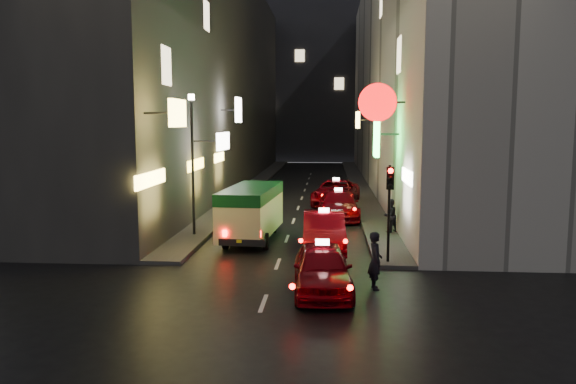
% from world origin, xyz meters
% --- Properties ---
extents(ground, '(120.00, 120.00, 0.00)m').
position_xyz_m(ground, '(0.00, 0.00, 0.00)').
color(ground, black).
rests_on(ground, ground).
extents(building_left, '(7.69, 52.22, 18.00)m').
position_xyz_m(building_left, '(-8.00, 33.99, 9.00)').
color(building_left, '#3C3A37').
rests_on(building_left, ground).
extents(building_right, '(7.95, 52.00, 18.00)m').
position_xyz_m(building_right, '(8.00, 33.99, 9.00)').
color(building_right, beige).
rests_on(building_right, ground).
extents(building_far, '(30.00, 10.00, 22.00)m').
position_xyz_m(building_far, '(0.00, 66.00, 11.00)').
color(building_far, '#2F2F34').
rests_on(building_far, ground).
extents(sidewalk_left, '(1.50, 52.00, 0.15)m').
position_xyz_m(sidewalk_left, '(-4.25, 34.00, 0.07)').
color(sidewalk_left, '#413E3C').
rests_on(sidewalk_left, ground).
extents(sidewalk_right, '(1.50, 52.00, 0.15)m').
position_xyz_m(sidewalk_right, '(4.25, 34.00, 0.07)').
color(sidewalk_right, '#413E3C').
rests_on(sidewalk_right, ground).
extents(minibus, '(2.33, 5.61, 2.36)m').
position_xyz_m(minibus, '(-1.53, 12.57, 1.49)').
color(minibus, beige).
rests_on(minibus, ground).
extents(taxi_near, '(2.50, 5.48, 1.88)m').
position_xyz_m(taxi_near, '(1.67, 5.23, 0.85)').
color(taxi_near, '#76020B').
rests_on(taxi_near, ground).
extents(taxi_second, '(2.52, 5.75, 1.98)m').
position_xyz_m(taxi_second, '(1.65, 10.89, 0.90)').
color(taxi_second, '#76020B').
rests_on(taxi_second, ground).
extents(taxi_third, '(2.46, 5.51, 1.89)m').
position_xyz_m(taxi_third, '(2.36, 18.60, 0.86)').
color(taxi_third, '#76020B').
rests_on(taxi_third, ground).
extents(taxi_far, '(3.09, 5.98, 1.99)m').
position_xyz_m(taxi_far, '(2.29, 23.40, 0.91)').
color(taxi_far, '#76020B').
rests_on(taxi_far, ground).
extents(pedestrian_crossing, '(0.54, 0.74, 2.05)m').
position_xyz_m(pedestrian_crossing, '(3.30, 5.65, 1.03)').
color(pedestrian_crossing, black).
rests_on(pedestrian_crossing, ground).
extents(pedestrian_sidewalk, '(0.76, 0.75, 1.74)m').
position_xyz_m(pedestrian_sidewalk, '(4.64, 14.12, 1.02)').
color(pedestrian_sidewalk, black).
rests_on(pedestrian_sidewalk, sidewalk_right).
extents(traffic_light, '(0.26, 0.43, 3.50)m').
position_xyz_m(traffic_light, '(4.00, 8.47, 2.69)').
color(traffic_light, black).
rests_on(traffic_light, sidewalk_right).
extents(lamp_post, '(0.28, 0.28, 6.22)m').
position_xyz_m(lamp_post, '(-4.20, 13.00, 3.72)').
color(lamp_post, black).
rests_on(lamp_post, sidewalk_left).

